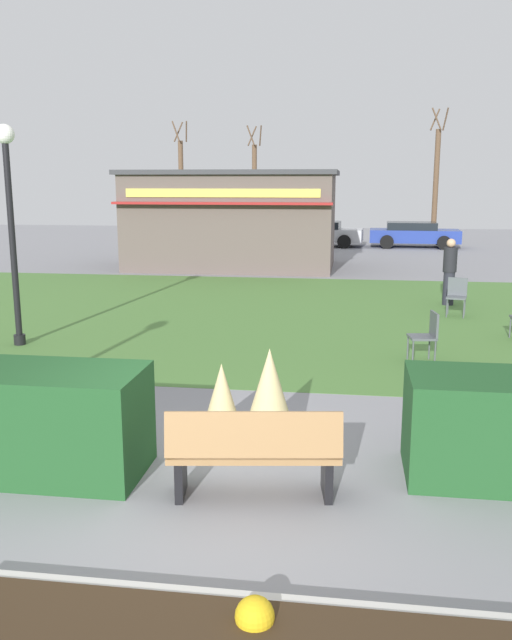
% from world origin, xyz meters
% --- Properties ---
extents(ground_plane, '(80.00, 80.00, 0.00)m').
position_xyz_m(ground_plane, '(0.00, 0.00, 0.00)').
color(ground_plane, gray).
extents(lawn_patch, '(36.00, 12.00, 0.01)m').
position_xyz_m(lawn_patch, '(0.00, 9.20, 0.00)').
color(lawn_patch, '#4C7A38').
rests_on(lawn_patch, ground_plane).
extents(park_bench, '(1.76, 0.75, 0.95)m').
position_xyz_m(park_bench, '(0.69, -0.25, 0.48)').
color(park_bench, '#9E7547').
rests_on(park_bench, ground_plane).
extents(hedge_left, '(2.75, 1.10, 1.15)m').
position_xyz_m(hedge_left, '(-1.94, 0.06, 0.57)').
color(hedge_left, '#1E4C23').
rests_on(hedge_left, ground_plane).
extents(ornamental_grass_behind_left, '(0.53, 0.53, 0.90)m').
position_xyz_m(ornamental_grass_behind_left, '(0.04, 1.43, 0.45)').
color(ornamental_grass_behind_left, '#D1BC7F').
rests_on(ornamental_grass_behind_left, ground_plane).
extents(ornamental_grass_behind_right, '(0.71, 0.71, 1.19)m').
position_xyz_m(ornamental_grass_behind_right, '(0.67, 1.13, 0.60)').
color(ornamental_grass_behind_right, '#D1BC7F').
rests_on(ornamental_grass_behind_right, ground_plane).
extents(lamppost_mid, '(0.36, 0.36, 4.12)m').
position_xyz_m(lamppost_mid, '(-4.71, 5.43, 2.59)').
color(lamppost_mid, black).
rests_on(lamppost_mid, ground_plane).
extents(trash_bin, '(0.52, 0.52, 0.88)m').
position_xyz_m(trash_bin, '(3.35, 1.28, 0.44)').
color(trash_bin, '#2D4233').
rests_on(trash_bin, ground_plane).
extents(food_kiosk, '(7.56, 5.00, 3.48)m').
position_xyz_m(food_kiosk, '(-2.70, 17.92, 1.75)').
color(food_kiosk, '#594C47').
rests_on(food_kiosk, ground_plane).
extents(cafe_chair_west, '(0.50, 0.50, 0.89)m').
position_xyz_m(cafe_chair_west, '(2.93, 5.22, 0.53)').
color(cafe_chair_west, '#4C5156').
rests_on(cafe_chair_west, ground_plane).
extents(cafe_chair_center, '(0.52, 0.52, 0.89)m').
position_xyz_m(cafe_chair_center, '(4.06, 9.55, 0.53)').
color(cafe_chair_center, '#4C5156').
rests_on(cafe_chair_center, ground_plane).
extents(person_strolling, '(0.34, 0.34, 1.69)m').
position_xyz_m(person_strolling, '(4.07, 10.98, 0.86)').
color(person_strolling, '#23232D').
rests_on(person_strolling, ground_plane).
extents(parked_car_west_slot, '(4.25, 2.14, 1.20)m').
position_xyz_m(parked_car_west_slot, '(-5.57, 26.52, 0.64)').
color(parked_car_west_slot, black).
rests_on(parked_car_west_slot, ground_plane).
extents(parked_car_center_slot, '(4.31, 2.27, 1.20)m').
position_xyz_m(parked_car_center_slot, '(-0.01, 26.52, 0.64)').
color(parked_car_center_slot, '#B7BABF').
rests_on(parked_car_center_slot, ground_plane).
extents(parked_car_east_slot, '(4.25, 2.16, 1.20)m').
position_xyz_m(parked_car_east_slot, '(4.55, 26.52, 0.64)').
color(parked_car_east_slot, navy).
rests_on(parked_car_east_slot, ground_plane).
extents(tree_left_bg, '(0.91, 0.96, 6.84)m').
position_xyz_m(tree_left_bg, '(5.93, 30.56, 3.05)').
color(tree_left_bg, brown).
rests_on(tree_left_bg, ground_plane).
extents(tree_right_bg, '(0.91, 0.96, 6.42)m').
position_xyz_m(tree_right_bg, '(-8.12, 31.56, 2.85)').
color(tree_right_bg, brown).
rests_on(tree_right_bg, ground_plane).
extents(tree_center_bg, '(0.91, 0.96, 6.23)m').
position_xyz_m(tree_center_bg, '(-4.06, 32.72, 2.75)').
color(tree_center_bg, brown).
rests_on(tree_center_bg, ground_plane).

